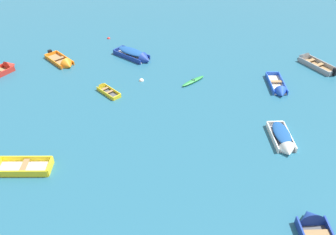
{
  "coord_description": "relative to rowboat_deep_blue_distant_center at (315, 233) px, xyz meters",
  "views": [
    {
      "loc": [
        4.17,
        -5.75,
        17.62
      ],
      "look_at": [
        0.0,
        17.52,
        0.15
      ],
      "focal_mm": 38.72,
      "sensor_mm": 36.0,
      "label": 1
    }
  ],
  "objects": [
    {
      "name": "rowboat_white_far_back",
      "position": [
        -1.16,
        7.87,
        0.07
      ],
      "size": [
        2.12,
        3.96,
        1.26
      ],
      "color": "gray",
      "rests_on": "ground_plane"
    },
    {
      "name": "rowboat_red_near_camera",
      "position": [
        -27.51,
        14.2,
        -0.03
      ],
      "size": [
        3.12,
        4.75,
        1.28
      ],
      "color": "#99754C",
      "rests_on": "ground_plane"
    },
    {
      "name": "rowboat_deep_blue_distant_center",
      "position": [
        0.0,
        0.0,
        0.0
      ],
      "size": [
        2.55,
        5.0,
        1.56
      ],
      "color": "#4C4C51",
      "rests_on": "ground_plane"
    },
    {
      "name": "rowboat_yellow_midfield_left",
      "position": [
        -20.03,
        1.79,
        -0.02
      ],
      "size": [
        4.66,
        2.22,
        1.37
      ],
      "color": "beige",
      "rests_on": "ground_plane"
    },
    {
      "name": "kayak_green_foreground_center",
      "position": [
        -8.84,
        15.6,
        -0.13
      ],
      "size": [
        2.1,
        2.5,
        0.27
      ],
      "color": "#288C3D",
      "rests_on": "ground_plane"
    },
    {
      "name": "rowboat_deep_blue_center",
      "position": [
        -15.26,
        19.32,
        0.11
      ],
      "size": [
        4.66,
        3.42,
        1.41
      ],
      "color": "beige",
      "rests_on": "ground_plane"
    },
    {
      "name": "rowboat_grey_near_right",
      "position": [
        2.46,
        21.52,
        -0.03
      ],
      "size": [
        3.87,
        4.1,
        1.27
      ],
      "color": "#99754C",
      "rests_on": "ground_plane"
    },
    {
      "name": "rowboat_blue_back_row_left",
      "position": [
        -0.99,
        15.41,
        -0.06
      ],
      "size": [
        1.9,
        4.16,
        1.18
      ],
      "color": "beige",
      "rests_on": "ground_plane"
    },
    {
      "name": "rowboat_yellow_outer_right",
      "position": [
        -16.63,
        12.72,
        -0.11
      ],
      "size": [
        2.8,
        2.36,
        0.82
      ],
      "color": "#4C4C51",
      "rests_on": "ground_plane"
    },
    {
      "name": "mooring_buoy_near_foreground",
      "position": [
        -19.71,
        23.64,
        -0.26
      ],
      "size": [
        0.36,
        0.36,
        0.36
      ],
      "primitive_type": "sphere",
      "color": "red",
      "rests_on": "ground_plane"
    },
    {
      "name": "mooring_buoy_far_field",
      "position": [
        -13.71,
        15.0,
        -0.26
      ],
      "size": [
        0.45,
        0.45,
        0.45
      ],
      "primitive_type": "sphere",
      "color": "silver",
      "rests_on": "ground_plane"
    },
    {
      "name": "rowboat_orange_back_row_center",
      "position": [
        -22.16,
        16.68,
        -0.08
      ],
      "size": [
        4.04,
        3.51,
        1.35
      ],
      "color": "#99754C",
      "rests_on": "ground_plane"
    }
  ]
}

